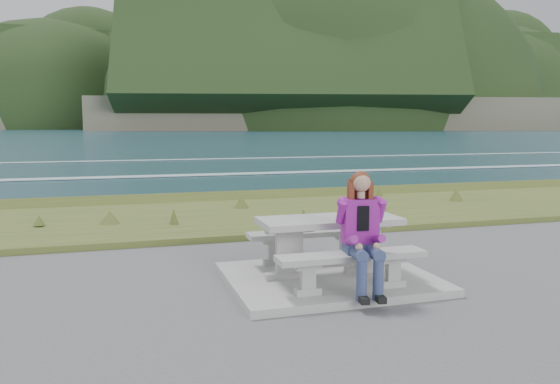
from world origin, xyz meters
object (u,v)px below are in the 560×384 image
Objects in this scene: bench_landward at (352,261)px; seated_woman at (363,249)px; picnic_table at (329,231)px; bench_seaward at (311,238)px.

seated_woman is at bearing -57.84° from bench_landward.
picnic_table is 0.84m from seated_woman.
bench_seaward is (0.00, 1.40, 0.00)m from bench_landward.
seated_woman reaches higher than bench_seaward.
picnic_table is at bearing 90.00° from bench_landward.
bench_seaward is 1.29× the size of seated_woman.
picnic_table is 1.00× the size of bench_seaward.
seated_woman reaches higher than bench_landward.
seated_woman is at bearing -84.29° from picnic_table.
picnic_table is 0.74m from bench_landward.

